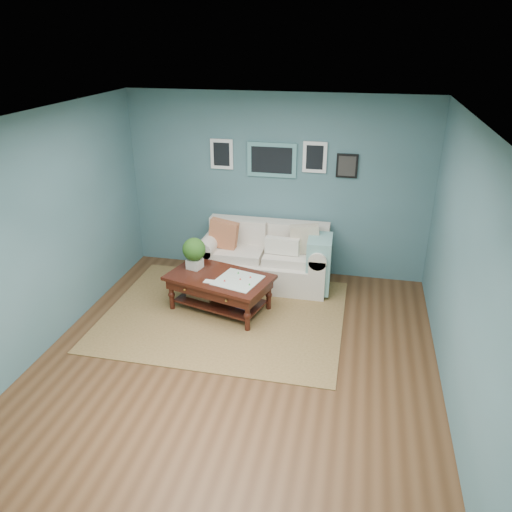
# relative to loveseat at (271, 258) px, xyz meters

# --- Properties ---
(room_shell) EXTENTS (5.00, 5.02, 2.70)m
(room_shell) POSITION_rel_loveseat_xyz_m (-0.01, -1.97, 0.96)
(room_shell) COLOR brown
(room_shell) RESTS_ON ground
(area_rug) EXTENTS (3.12, 2.49, 0.01)m
(area_rug) POSITION_rel_loveseat_xyz_m (-0.42, -1.07, -0.39)
(area_rug) COLOR brown
(area_rug) RESTS_ON ground
(loveseat) EXTENTS (1.91, 0.87, 0.98)m
(loveseat) POSITION_rel_loveseat_xyz_m (0.00, 0.00, 0.00)
(loveseat) COLOR beige
(loveseat) RESTS_ON ground
(coffee_table) EXTENTS (1.50, 1.11, 0.94)m
(coffee_table) POSITION_rel_loveseat_xyz_m (-0.58, -0.91, 0.02)
(coffee_table) COLOR black
(coffee_table) RESTS_ON ground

